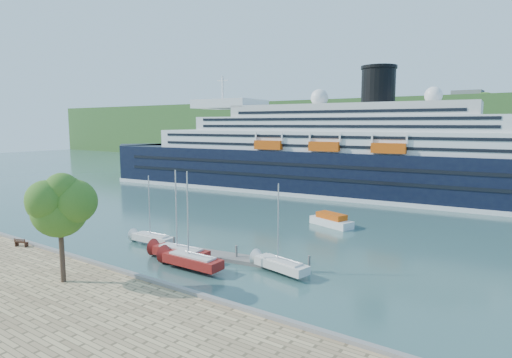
{
  "coord_description": "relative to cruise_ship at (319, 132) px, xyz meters",
  "views": [
    {
      "loc": [
        35.89,
        -24.82,
        14.92
      ],
      "look_at": [
        -2.36,
        30.0,
        6.31
      ],
      "focal_mm": 30.0,
      "sensor_mm": 36.0,
      "label": 1
    }
  ],
  "objects": [
    {
      "name": "sailboat_extra",
      "position": [
        9.34,
        -51.5,
        -8.45
      ],
      "size": [
        7.54,
        2.57,
        9.57
      ],
      "primitive_type": null,
      "rotation": [
        0.0,
        0.0,
        0.07
      ],
      "color": "maroon",
      "rests_on": "ground"
    },
    {
      "name": "floating_pontoon",
      "position": [
        12.06,
        -48.1,
        -13.02
      ],
      "size": [
        19.0,
        5.29,
        0.42
      ],
      "primitive_type": null,
      "rotation": [
        0.0,
        0.0,
        0.16
      ],
      "color": "gray",
      "rests_on": "ground"
    },
    {
      "name": "promenade_tree",
      "position": [
        7.02,
        -63.76,
        -6.94
      ],
      "size": [
        6.4,
        6.4,
        10.59
      ],
      "primitive_type": null,
      "color": "#265817",
      "rests_on": "promenade"
    },
    {
      "name": "ground",
      "position": [
        6.09,
        -59.1,
        -13.23
      ],
      "size": [
        400.0,
        400.0,
        0.0
      ],
      "primitive_type": "plane",
      "color": "#2B4C48",
      "rests_on": "ground"
    },
    {
      "name": "sailboat_white_far",
      "position": [
        20.42,
        -48.57,
        -8.89
      ],
      "size": [
        6.96,
        3.18,
        8.68
      ],
      "primitive_type": null,
      "rotation": [
        0.0,
        0.0,
        -0.2
      ],
      "color": "silver",
      "rests_on": "ground"
    },
    {
      "name": "sailboat_white_near",
      "position": [
        2.05,
        -49.0,
        -9.09
      ],
      "size": [
        6.47,
        1.98,
        8.29
      ],
      "primitive_type": null,
      "rotation": [
        0.0,
        0.0,
        0.03
      ],
      "color": "silver",
      "rests_on": "ground"
    },
    {
      "name": "cruise_ship",
      "position": [
        0.0,
        0.0,
        0.0
      ],
      "size": [
        118.97,
        28.33,
        26.47
      ],
      "primitive_type": null,
      "rotation": [
        0.0,
        0.0,
        0.1
      ],
      "color": "black",
      "rests_on": "ground"
    },
    {
      "name": "quay_coping",
      "position": [
        6.09,
        -59.3,
        -12.08
      ],
      "size": [
        220.0,
        0.5,
        0.3
      ],
      "primitive_type": "cube",
      "color": "slate",
      "rests_on": "promenade"
    },
    {
      "name": "sailboat_red",
      "position": [
        12.42,
        -52.93,
        -8.37
      ],
      "size": [
        7.56,
        2.16,
        9.74
      ],
      "primitive_type": null,
      "rotation": [
        0.0,
        0.0,
        0.01
      ],
      "color": "maroon",
      "rests_on": "ground"
    },
    {
      "name": "park_bench",
      "position": [
        -7.24,
        -60.3,
        -11.72
      ],
      "size": [
        1.73,
        1.17,
        1.03
      ],
      "primitive_type": null,
      "rotation": [
        0.0,
        0.0,
        0.35
      ],
      "color": "#422113",
      "rests_on": "promenade"
    },
    {
      "name": "tender_launch",
      "position": [
        15.83,
        -27.02,
        -12.28
      ],
      "size": [
        7.29,
        4.48,
        1.91
      ],
      "primitive_type": null,
      "rotation": [
        0.0,
        0.0,
        -0.33
      ],
      "color": "#C94B0B",
      "rests_on": "ground"
    },
    {
      "name": "far_hillside",
      "position": [
        6.09,
        85.9,
        -1.23
      ],
      "size": [
        400.0,
        50.0,
        24.0
      ],
      "primitive_type": "cube",
      "color": "#316126",
      "rests_on": "ground"
    }
  ]
}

